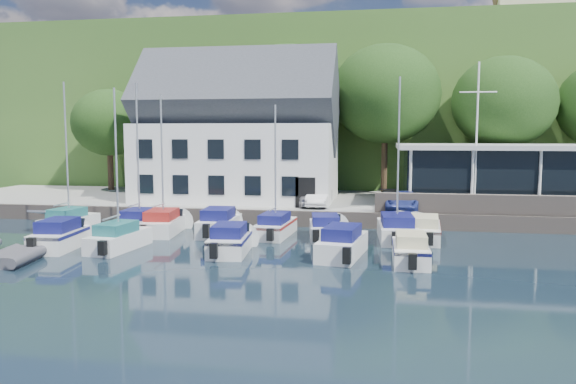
% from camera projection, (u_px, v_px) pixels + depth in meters
% --- Properties ---
extents(ground, '(180.00, 180.00, 0.00)m').
position_uv_depth(ground, '(301.00, 270.00, 24.24)').
color(ground, black).
rests_on(ground, ground).
extents(quay, '(60.00, 13.00, 1.00)m').
position_uv_depth(quay, '(334.00, 206.00, 41.36)').
color(quay, gray).
rests_on(quay, ground).
extents(quay_face, '(60.00, 0.30, 1.00)m').
position_uv_depth(quay_face, '(326.00, 219.00, 34.98)').
color(quay_face, '#6F6158').
rests_on(quay_face, ground).
extents(hillside, '(160.00, 75.00, 16.00)m').
position_uv_depth(hillside, '(359.00, 118.00, 84.21)').
color(hillside, '#2E531F').
rests_on(hillside, ground).
extents(field_patch, '(50.00, 30.00, 0.30)m').
position_uv_depth(field_patch, '(412.00, 68.00, 89.89)').
color(field_patch, '#4D5E2F').
rests_on(field_patch, hillside).
extents(farmhouse, '(10.40, 7.00, 8.20)m').
position_uv_depth(farmhouse, '(536.00, 17.00, 69.53)').
color(farmhouse, beige).
rests_on(farmhouse, hillside).
extents(harbor_building, '(14.40, 8.20, 8.70)m').
position_uv_depth(harbor_building, '(238.00, 140.00, 41.00)').
color(harbor_building, white).
rests_on(harbor_building, quay).
extents(club_pavilion, '(13.20, 7.20, 4.10)m').
position_uv_depth(club_pavilion, '(496.00, 175.00, 37.82)').
color(club_pavilion, black).
rests_on(club_pavilion, quay).
extents(seawall, '(18.00, 0.50, 1.20)m').
position_uv_depth(seawall, '(528.00, 205.00, 33.30)').
color(seawall, '#6F6158').
rests_on(seawall, quay).
extents(gangway, '(1.20, 6.00, 1.40)m').
position_uv_depth(gangway, '(65.00, 225.00, 35.76)').
color(gangway, silver).
rests_on(gangway, ground).
extents(car_silver, '(2.54, 4.12, 1.31)m').
position_uv_depth(car_silver, '(308.00, 196.00, 37.69)').
color(car_silver, '#BABABF').
rests_on(car_silver, quay).
extents(car_white, '(1.41, 3.95, 1.30)m').
position_uv_depth(car_white, '(319.00, 197.00, 37.40)').
color(car_white, silver).
rests_on(car_white, quay).
extents(car_dgrey, '(1.69, 3.80, 1.08)m').
position_uv_depth(car_dgrey, '(390.00, 199.00, 36.94)').
color(car_dgrey, '#2D2D32').
rests_on(car_dgrey, quay).
extents(car_blue, '(1.98, 3.94, 1.29)m').
position_uv_depth(car_blue, '(404.00, 200.00, 35.48)').
color(car_blue, navy).
rests_on(car_blue, quay).
extents(flagpole, '(2.22, 0.20, 9.24)m').
position_uv_depth(flagpole, '(477.00, 137.00, 34.92)').
color(flagpole, white).
rests_on(flagpole, quay).
extents(tree_0, '(6.27, 6.27, 8.56)m').
position_uv_depth(tree_0, '(110.00, 140.00, 47.77)').
color(tree_0, black).
rests_on(tree_0, quay).
extents(tree_1, '(7.31, 7.31, 10.00)m').
position_uv_depth(tree_1, '(184.00, 131.00, 47.19)').
color(tree_1, black).
rests_on(tree_1, quay).
extents(tree_2, '(8.84, 8.84, 12.08)m').
position_uv_depth(tree_2, '(287.00, 119.00, 46.25)').
color(tree_2, black).
rests_on(tree_2, quay).
extents(tree_3, '(8.65, 8.65, 11.82)m').
position_uv_depth(tree_3, '(385.00, 120.00, 44.36)').
color(tree_3, black).
rests_on(tree_3, quay).
extents(tree_4, '(7.83, 7.83, 10.70)m').
position_uv_depth(tree_4, '(503.00, 127.00, 43.03)').
color(tree_4, black).
rests_on(tree_4, quay).
extents(boat_r1_0, '(2.54, 5.82, 8.53)m').
position_uv_depth(boat_r1_0, '(67.00, 160.00, 33.41)').
color(boat_r1_0, silver).
rests_on(boat_r1_0, ground).
extents(boat_r1_1, '(1.94, 5.59, 8.47)m').
position_uv_depth(boat_r1_1, '(138.00, 161.00, 33.10)').
color(boat_r1_1, silver).
rests_on(boat_r1_1, ground).
extents(boat_r1_2, '(2.64, 6.42, 8.69)m').
position_uv_depth(boat_r1_2, '(162.00, 159.00, 32.56)').
color(boat_r1_2, silver).
rests_on(boat_r1_2, ground).
extents(boat_r1_3, '(2.23, 5.91, 1.57)m').
position_uv_depth(boat_r1_3, '(219.00, 221.00, 32.54)').
color(boat_r1_3, silver).
rests_on(boat_r1_3, ground).
extents(boat_r1_4, '(2.18, 6.32, 8.24)m').
position_uv_depth(boat_r1_4, '(275.00, 164.00, 31.72)').
color(boat_r1_4, silver).
rests_on(boat_r1_4, ground).
extents(boat_r1_5, '(2.66, 5.63, 1.36)m').
position_uv_depth(boat_r1_5, '(326.00, 226.00, 31.39)').
color(boat_r1_5, silver).
rests_on(boat_r1_5, ground).
extents(boat_r1_6, '(2.51, 6.76, 8.91)m').
position_uv_depth(boat_r1_6, '(398.00, 159.00, 30.48)').
color(boat_r1_6, silver).
rests_on(boat_r1_6, ground).
extents(boat_r1_7, '(2.54, 6.42, 1.38)m').
position_uv_depth(boat_r1_7, '(423.00, 228.00, 30.89)').
color(boat_r1_7, silver).
rests_on(boat_r1_7, ground).
extents(boat_r2_0, '(2.36, 5.89, 1.55)m').
position_uv_depth(boat_r2_0, '(61.00, 233.00, 28.62)').
color(boat_r2_0, silver).
rests_on(boat_r2_0, ground).
extents(boat_r2_1, '(2.37, 5.92, 8.69)m').
position_uv_depth(boat_r2_1, '(116.00, 164.00, 27.98)').
color(boat_r2_1, silver).
rests_on(boat_r2_1, ground).
extents(boat_r2_2, '(2.38, 5.83, 1.47)m').
position_uv_depth(boat_r2_2, '(230.00, 238.00, 27.57)').
color(boat_r2_2, silver).
rests_on(boat_r2_2, ground).
extents(boat_r2_3, '(2.81, 6.43, 1.53)m').
position_uv_depth(boat_r2_3, '(342.00, 241.00, 26.75)').
color(boat_r2_3, silver).
rests_on(boat_r2_3, ground).
extents(boat_r2_4, '(1.74, 5.30, 1.40)m').
position_uv_depth(boat_r2_4, '(411.00, 248.00, 25.45)').
color(boat_r2_4, silver).
rests_on(boat_r2_4, ground).
extents(dinghy_1, '(2.36, 3.48, 0.76)m').
position_uv_depth(dinghy_1, '(14.00, 255.00, 25.49)').
color(dinghy_1, '#3E3D42').
rests_on(dinghy_1, ground).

